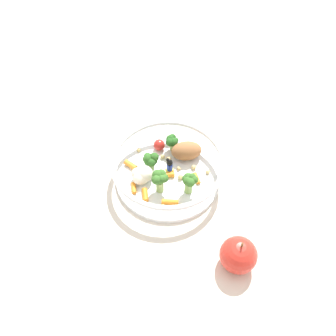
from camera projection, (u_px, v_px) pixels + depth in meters
ground_plane at (170, 173)px, 0.78m from camera, size 2.40×2.40×0.00m
food_container at (167, 168)px, 0.74m from camera, size 0.25×0.25×0.07m
loose_apple at (238, 255)px, 0.62m from camera, size 0.07×0.07×0.08m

